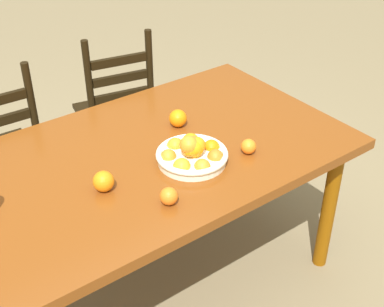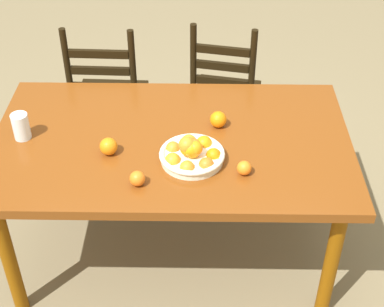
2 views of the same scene
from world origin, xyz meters
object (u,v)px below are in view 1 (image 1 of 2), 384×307
object	(u,v)px
fruit_bowl	(192,153)
chair_by_cabinet	(117,115)
dining_table	(150,168)
orange_loose_0	(249,146)
orange_loose_2	(178,118)
orange_loose_3	(104,181)
orange_loose_1	(169,196)

from	to	relation	value
fruit_bowl	chair_by_cabinet	bearing A→B (deg)	79.31
dining_table	orange_loose_0	world-z (taller)	orange_loose_0
chair_by_cabinet	orange_loose_2	bearing A→B (deg)	96.35
orange_loose_0	orange_loose_3	bearing A→B (deg)	167.54
orange_loose_1	orange_loose_3	bearing A→B (deg)	125.03
orange_loose_0	orange_loose_3	world-z (taller)	orange_loose_3
orange_loose_0	orange_loose_3	distance (m)	0.60
orange_loose_1	orange_loose_3	size ratio (longest dim) A/B	0.83
orange_loose_0	fruit_bowl	bearing A→B (deg)	159.50
orange_loose_0	chair_by_cabinet	bearing A→B (deg)	92.47
orange_loose_2	orange_loose_0	bearing A→B (deg)	-73.48
chair_by_cabinet	fruit_bowl	world-z (taller)	chair_by_cabinet
dining_table	chair_by_cabinet	world-z (taller)	chair_by_cabinet
orange_loose_1	dining_table	bearing A→B (deg)	68.72
chair_by_cabinet	fruit_bowl	bearing A→B (deg)	90.60
orange_loose_0	orange_loose_2	size ratio (longest dim) A/B	0.80
fruit_bowl	dining_table	bearing A→B (deg)	121.20
chair_by_cabinet	orange_loose_2	size ratio (longest dim) A/B	12.53
dining_table	orange_loose_0	xyz separation A→B (m)	(0.32, -0.24, 0.11)
fruit_bowl	orange_loose_3	distance (m)	0.37
orange_loose_1	orange_loose_2	world-z (taller)	orange_loose_2
dining_table	orange_loose_2	xyz separation A→B (m)	(0.22, 0.10, 0.11)
chair_by_cabinet	fruit_bowl	distance (m)	1.01
fruit_bowl	orange_loose_2	distance (m)	0.29
chair_by_cabinet	orange_loose_3	xyz separation A→B (m)	(-0.55, -0.90, 0.31)
orange_loose_2	fruit_bowl	bearing A→B (deg)	-114.31
fruit_bowl	orange_loose_0	bearing A→B (deg)	-20.50
orange_loose_0	orange_loose_2	bearing A→B (deg)	106.52
orange_loose_0	orange_loose_1	xyz separation A→B (m)	(-0.44, -0.08, 0.00)
orange_loose_1	orange_loose_3	world-z (taller)	orange_loose_3
orange_loose_1	orange_loose_3	xyz separation A→B (m)	(-0.15, 0.21, 0.01)
chair_by_cabinet	orange_loose_2	xyz separation A→B (m)	(-0.06, -0.68, 0.31)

